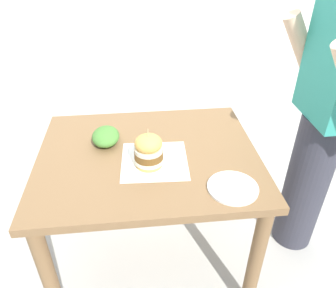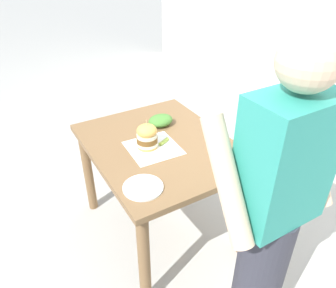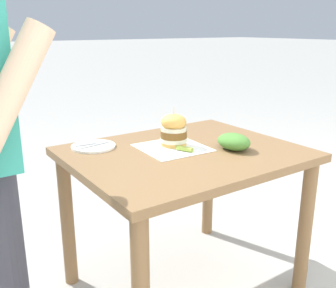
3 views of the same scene
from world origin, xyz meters
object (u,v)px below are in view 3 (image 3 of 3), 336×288
(side_salad, at_px, (234,142))
(pickle_spear, at_px, (185,149))
(patio_table, at_px, (185,174))
(side_plate_with_forks, at_px, (93,146))
(sandwich, at_px, (173,130))

(side_salad, bearing_deg, pickle_spear, 65.70)
(patio_table, distance_m, side_plate_with_forks, 0.48)
(pickle_spear, bearing_deg, sandwich, -6.22)
(patio_table, xyz_separation_m, side_plate_with_forks, (0.30, 0.35, 0.13))
(patio_table, relative_size, side_plate_with_forks, 4.95)
(pickle_spear, xyz_separation_m, side_plate_with_forks, (0.32, 0.33, -0.01))
(pickle_spear, bearing_deg, side_plate_with_forks, 46.18)
(sandwich, relative_size, pickle_spear, 2.35)
(sandwich, distance_m, side_salad, 0.31)
(sandwich, distance_m, side_plate_with_forks, 0.41)
(sandwich, distance_m, pickle_spear, 0.13)
(sandwich, xyz_separation_m, side_salad, (-0.22, -0.21, -0.04))
(side_plate_with_forks, bearing_deg, pickle_spear, -133.82)
(patio_table, height_order, sandwich, sandwich)
(sandwich, relative_size, side_salad, 1.09)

